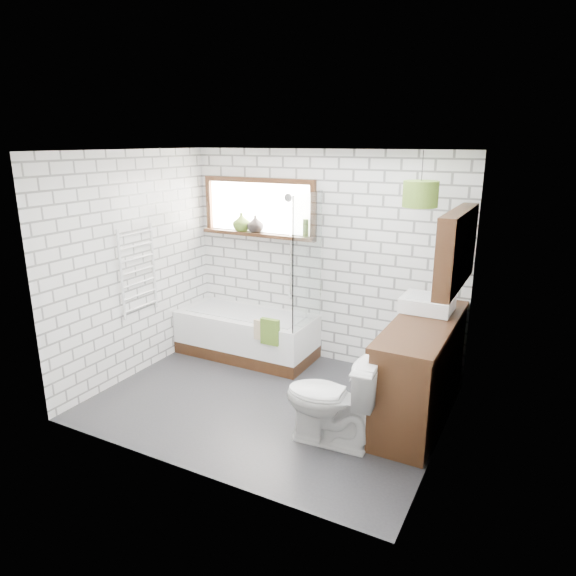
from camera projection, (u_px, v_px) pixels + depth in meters
The scene contains 22 objects.
floor at pixel (269, 402), 5.28m from camera, with size 3.40×2.60×0.01m, color #26262A.
ceiling at pixel (266, 150), 4.59m from camera, with size 3.40×2.60×0.01m, color white.
wall_back at pixel (323, 258), 6.05m from camera, with size 3.40×0.01×2.50m, color white.
wall_front at pixel (181, 327), 3.83m from camera, with size 3.40×0.01×2.50m, color white.
wall_left at pixel (135, 266), 5.70m from camera, with size 0.01×2.60×2.50m, color white.
wall_right at pixel (449, 311), 4.18m from camera, with size 0.01×2.60×2.50m, color white.
window at pixel (258, 208), 6.24m from camera, with size 1.52×0.16×0.68m, color black.
towel_radiator at pixel (138, 270), 5.69m from camera, with size 0.06×0.52×1.00m, color white.
mirror_cabinet at pixel (456, 249), 4.62m from camera, with size 0.16×1.20×0.70m, color black.
shower_riser at pixel (291, 248), 6.16m from camera, with size 0.02×0.02×1.30m, color silver.
bathtub at pixel (247, 334), 6.37m from camera, with size 1.69×0.75×0.55m, color white.
shower_screen at pixel (307, 261), 5.72m from camera, with size 0.02×0.72×1.50m, color white.
towel_green at pixel (270, 332), 5.74m from camera, with size 0.22×0.06×0.30m, color #4C6C20.
towel_beige at pixel (261, 330), 5.79m from camera, with size 0.18×0.04×0.23m, color tan.
vanity at pixel (421, 370), 4.89m from camera, with size 0.55×1.70×0.97m, color black.
basin at pixel (427, 304), 5.04m from camera, with size 0.48×0.42×0.14m, color white.
tap at pixel (444, 301), 4.95m from camera, with size 0.03×0.03×0.14m, color silver.
toilet at pixel (331, 399), 4.47m from camera, with size 0.82×0.47×0.83m, color white.
vase_olive at pixel (241, 224), 6.37m from camera, with size 0.22×0.22×0.23m, color #527122.
vase_dark at pixel (255, 226), 6.28m from camera, with size 0.20×0.20×0.21m, color black.
bottle at pixel (305, 230), 5.98m from camera, with size 0.07×0.07×0.21m, color #527122.
pendant at pixel (421, 194), 4.86m from camera, with size 0.33×0.33×0.25m, color #4C6C20.
Camera 1 is at (2.37, -4.12, 2.59)m, focal length 32.00 mm.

